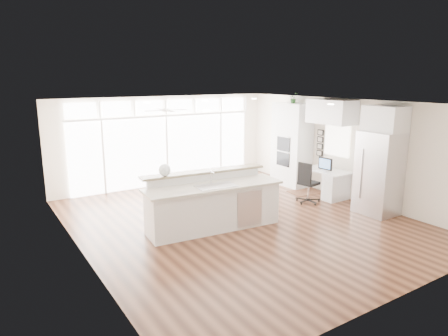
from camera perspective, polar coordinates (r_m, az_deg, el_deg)
floor at (r=9.32m, az=2.27°, el=-7.60°), size 7.00×8.00×0.02m
ceiling at (r=8.75m, az=2.43°, el=9.27°), size 7.00×8.00×0.02m
wall_back at (r=12.37m, az=-8.39°, el=3.88°), size 7.00×0.04×2.70m
wall_front at (r=6.23m, az=24.15°, el=-5.99°), size 7.00×0.04×2.70m
wall_left at (r=7.54m, az=-19.99°, el=-2.47°), size 0.04×8.00×2.70m
wall_right at (r=11.29m, az=17.06°, el=2.60°), size 0.04×8.00×2.70m
glass_wall at (r=12.37m, az=-8.23°, el=2.47°), size 5.80×0.06×2.08m
transom_row at (r=12.20m, az=-8.43°, el=8.62°), size 5.90×0.06×0.40m
desk_window at (r=11.42m, az=15.85°, el=3.81°), size 0.04×0.85×0.85m
ceiling_fan at (r=10.95m, az=-8.34°, el=8.69°), size 1.16×1.16×0.32m
recessed_lights at (r=8.92m, az=1.68°, el=9.21°), size 3.40×3.00×0.02m
oven_cabinet at (r=12.30m, az=9.64°, el=3.31°), size 0.64×1.20×2.50m
desk_nook at (r=11.41m, az=14.40°, el=-2.12°), size 0.72×1.30×0.76m
upper_cabinets at (r=11.11m, az=15.10°, el=7.78°), size 0.64×1.30×0.64m
refrigerator at (r=10.24m, az=21.25°, el=-0.71°), size 0.76×0.90×2.00m
fridge_cabinet at (r=10.09m, az=22.05°, el=6.54°), size 0.64×0.90×0.60m
framed_photos at (r=11.85m, az=13.57°, el=3.52°), size 0.06×0.22×0.80m
kitchen_island at (r=8.68m, az=-1.49°, el=-4.88°), size 3.13×1.42×1.20m
rug at (r=11.79m, az=11.51°, el=-3.38°), size 0.93×0.71×0.01m
office_chair at (r=10.71m, az=12.02°, el=-2.05°), size 0.66×0.62×1.09m
fishbowl at (r=8.50m, az=-8.48°, el=-0.28°), size 0.31×0.31×0.26m
monitor at (r=11.22m, az=14.28°, el=0.61°), size 0.10×0.45×0.37m
keyboard at (r=11.14m, az=13.63°, el=-0.38°), size 0.11×0.29×0.01m
potted_plant at (r=12.15m, az=9.88°, el=9.68°), size 0.31×0.33×0.23m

